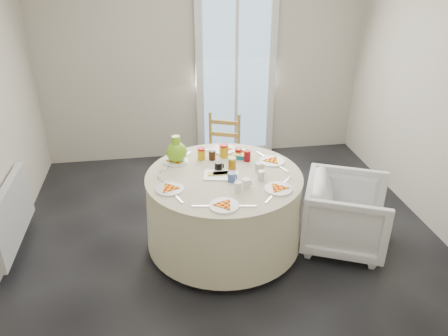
{
  "coord_description": "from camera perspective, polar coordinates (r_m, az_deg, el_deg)",
  "views": [
    {
      "loc": [
        -0.59,
        -3.33,
        2.52
      ],
      "look_at": [
        -0.06,
        -0.02,
        0.8
      ],
      "focal_mm": 35.0,
      "sensor_mm": 36.0,
      "label": 1
    }
  ],
  "objects": [
    {
      "name": "table",
      "position": [
        3.97,
        0.0,
        -5.46
      ],
      "size": [
        1.4,
        1.4,
        0.71
      ],
      "primitive_type": "cylinder",
      "color": "beige",
      "rests_on": "floor"
    },
    {
      "name": "butter_tub",
      "position": [
        4.07,
        2.0,
        1.98
      ],
      "size": [
        0.14,
        0.12,
        0.05
      ],
      "primitive_type": "cube",
      "rotation": [
        0.0,
        0.0,
        -0.39
      ],
      "color": "#096A8B",
      "rests_on": "table"
    },
    {
      "name": "cheese_platter",
      "position": [
        3.76,
        -0.38,
        -0.49
      ],
      "size": [
        0.33,
        0.25,
        0.04
      ],
      "primitive_type": null,
      "rotation": [
        0.0,
        0.0,
        -0.21
      ],
      "color": "white",
      "rests_on": "table"
    },
    {
      "name": "floor",
      "position": [
        4.21,
        0.82,
        -9.54
      ],
      "size": [
        4.0,
        4.0,
        0.0
      ],
      "primitive_type": "plane",
      "color": "black",
      "rests_on": "ground"
    },
    {
      "name": "jar_cluster",
      "position": [
        4.02,
        -0.12,
        2.18
      ],
      "size": [
        0.5,
        0.29,
        0.14
      ],
      "primitive_type": null,
      "rotation": [
        0.0,
        0.0,
        0.11
      ],
      "color": "#AF8111",
      "rests_on": "table"
    },
    {
      "name": "armchair",
      "position": [
        4.11,
        15.73,
        -5.2
      ],
      "size": [
        0.9,
        0.92,
        0.73
      ],
      "primitive_type": "imported",
      "rotation": [
        0.0,
        0.0,
        1.15
      ],
      "color": "silver",
      "rests_on": "floor"
    },
    {
      "name": "place_settings",
      "position": [
        3.78,
        0.0,
        -0.41
      ],
      "size": [
        1.44,
        1.44,
        0.02
      ],
      "primitive_type": null,
      "rotation": [
        0.0,
        0.0,
        -0.16
      ],
      "color": "silver",
      "rests_on": "table"
    },
    {
      "name": "mugs_glasses",
      "position": [
        3.76,
        2.24,
        0.17
      ],
      "size": [
        0.61,
        0.61,
        0.09
      ],
      "primitive_type": null,
      "rotation": [
        0.0,
        0.0,
        0.21
      ],
      "color": "#9E9E9E",
      "rests_on": "table"
    },
    {
      "name": "wall_back",
      "position": [
        5.5,
        -2.75,
        14.32
      ],
      "size": [
        4.0,
        0.02,
        2.6
      ],
      "primitive_type": "cube",
      "color": "#BCB5A3",
      "rests_on": "floor"
    },
    {
      "name": "green_pitcher",
      "position": [
        4.0,
        -6.24,
        2.65
      ],
      "size": [
        0.25,
        0.25,
        0.25
      ],
      "primitive_type": null,
      "rotation": [
        0.0,
        0.0,
        -0.37
      ],
      "color": "#78BC1D",
      "rests_on": "table"
    },
    {
      "name": "glass_door",
      "position": [
        5.57,
        1.55,
        11.85
      ],
      "size": [
        1.0,
        0.08,
        2.1
      ],
      "primitive_type": "cube",
      "color": "silver",
      "rests_on": "floor"
    },
    {
      "name": "radiator",
      "position": [
        4.34,
        -25.92,
        -5.41
      ],
      "size": [
        0.07,
        1.0,
        0.55
      ],
      "primitive_type": "cube",
      "color": "silver",
      "rests_on": "floor"
    },
    {
      "name": "wooden_chair",
      "position": [
        4.88,
        -0.33,
        2.34
      ],
      "size": [
        0.49,
        0.48,
        0.86
      ],
      "primitive_type": null,
      "rotation": [
        0.0,
        0.0,
        -0.37
      ],
      "color": "olive",
      "rests_on": "floor"
    }
  ]
}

